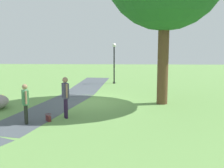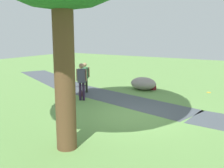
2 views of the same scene
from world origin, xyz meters
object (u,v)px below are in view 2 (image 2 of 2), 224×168
at_px(woman_with_handbag, 85,75).
at_px(frisbee_on_grass, 209,92).
at_px(lawn_boulder, 143,83).
at_px(man_near_boulder, 82,79).
at_px(handbag_on_grass, 82,94).
at_px(backpack_by_boulder, 153,87).

relative_size(woman_with_handbag, frisbee_on_grass, 7.01).
bearing_deg(lawn_boulder, frisbee_on_grass, -161.86).
bearing_deg(man_near_boulder, frisbee_on_grass, -134.76).
distance_m(lawn_boulder, handbag_on_grass, 3.78).
bearing_deg(handbag_on_grass, lawn_boulder, -122.10).
xyz_separation_m(lawn_boulder, man_near_boulder, (1.49, 3.85, 0.71)).
bearing_deg(backpack_by_boulder, frisbee_on_grass, -161.58).
bearing_deg(backpack_by_boulder, lawn_boulder, 16.70).
bearing_deg(woman_with_handbag, handbag_on_grass, 116.12).
xyz_separation_m(lawn_boulder, handbag_on_grass, (2.01, 3.20, -0.21)).
relative_size(lawn_boulder, frisbee_on_grass, 7.47).
relative_size(lawn_boulder, backpack_by_boulder, 4.39).
distance_m(man_near_boulder, backpack_by_boulder, 4.59).
bearing_deg(lawn_boulder, handbag_on_grass, 57.90).
distance_m(lawn_boulder, backpack_by_boulder, 0.60).
bearing_deg(woman_with_handbag, frisbee_on_grass, -149.00).
height_order(man_near_boulder, backpack_by_boulder, man_near_boulder).
height_order(backpack_by_boulder, frisbee_on_grass, backpack_by_boulder).
distance_m(handbag_on_grass, frisbee_on_grass, 6.97).
relative_size(lawn_boulder, woman_with_handbag, 1.07).
height_order(lawn_boulder, backpack_by_boulder, lawn_boulder).
xyz_separation_m(lawn_boulder, frisbee_on_grass, (-3.45, -1.13, -0.35)).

